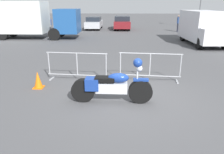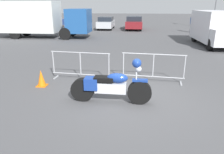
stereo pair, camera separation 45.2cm
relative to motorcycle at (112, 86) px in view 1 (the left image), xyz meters
The scene contains 13 objects.
ground_plane 0.81m from the motorcycle, 30.02° to the left, with size 120.00×120.00×0.00m, color #4C4C4F.
motorcycle is the anchor object (origin of this frame).
crowd_barrier_near 2.37m from the motorcycle, 125.26° to the left, with size 2.31×0.64×1.07m.
crowd_barrier_far 2.37m from the motorcycle, 54.72° to the left, with size 2.31×0.64×1.07m.
box_truck 14.41m from the motorcycle, 121.03° to the left, with size 7.71×2.32×2.98m.
delivery_van 11.73m from the motorcycle, 58.64° to the left, with size 2.17×5.08×2.31m.
parked_car_blue 21.01m from the motorcycle, 115.42° to the left, with size 1.87×4.50×1.52m.
parked_car_white 20.02m from the motorcycle, 106.94° to the left, with size 1.68×4.04×1.37m.
parked_car_silver 19.55m from the motorcycle, 97.77° to the left, with size 1.69×4.06×1.37m.
parked_car_maroon 19.24m from the motorcycle, 88.38° to the left, with size 1.81×4.35×1.47m.
pedestrian 18.36m from the motorcycle, 69.92° to the left, with size 0.48×0.48×1.69m.
planter_island 17.68m from the motorcycle, 57.91° to the left, with size 3.66×3.66×1.22m.
traffic_cone 2.80m from the motorcycle, 157.47° to the left, with size 0.34×0.34×0.59m.
Camera 1 is at (-0.34, -6.25, 2.79)m, focal length 35.00 mm.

